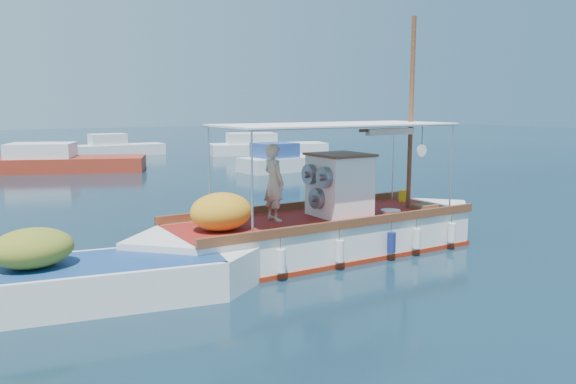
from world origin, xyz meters
TOP-DOWN VIEW (x-y plane):
  - ground at (0.00, 0.00)m, footprint 160.00×160.00m
  - fishing_caique at (-0.38, -0.70)m, footprint 10.19×3.12m
  - dinghy at (-6.24, -1.07)m, footprint 6.89×3.01m
  - bg_boat_n at (-2.15, 21.37)m, footprint 8.90×6.02m
  - bg_boat_ne at (8.51, 14.88)m, footprint 5.48×2.55m
  - bg_boat_e at (13.19, 24.87)m, footprint 9.17×5.12m
  - bg_boat_far_n at (3.52, 29.77)m, footprint 6.23×2.13m

SIDE VIEW (x-z plane):
  - ground at x=0.00m, z-range 0.00..0.00m
  - dinghy at x=-6.24m, z-range -0.50..1.22m
  - bg_boat_ne at x=8.51m, z-range -0.41..1.39m
  - bg_boat_n at x=-2.15m, z-range -0.41..1.39m
  - bg_boat_e at x=13.19m, z-range -0.41..1.39m
  - bg_boat_far_n at x=3.52m, z-range -0.41..1.39m
  - fishing_caique at x=-0.38m, z-range -2.56..3.66m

